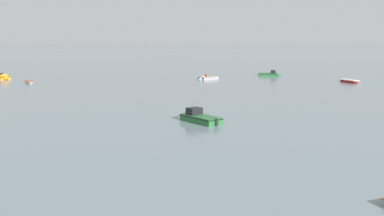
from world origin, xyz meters
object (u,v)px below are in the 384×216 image
(motorboat_moored_4, at_px, (196,118))
(rowboat_moored_7, at_px, (29,82))
(motorboat_moored_0, at_px, (3,78))
(motorboat_moored_3, at_px, (206,79))
(rowboat_moored_2, at_px, (349,81))
(motorboat_moored_2, at_px, (272,75))

(motorboat_moored_4, bearing_deg, rowboat_moored_7, 0.77)
(motorboat_moored_0, xyz_separation_m, rowboat_moored_7, (7.05, -7.21, -0.12))
(motorboat_moored_3, relative_size, motorboat_moored_4, 0.88)
(motorboat_moored_3, distance_m, motorboat_moored_4, 41.64)
(rowboat_moored_2, xyz_separation_m, motorboat_moored_3, (-25.54, 6.62, 0.03))
(motorboat_moored_0, xyz_separation_m, rowboat_moored_2, (64.84, -10.36, -0.07))
(motorboat_moored_0, height_order, motorboat_moored_4, motorboat_moored_4)
(motorboat_moored_3, xyz_separation_m, rowboat_moored_7, (-32.25, -3.47, -0.08))
(motorboat_moored_0, bearing_deg, motorboat_moored_2, 54.61)
(motorboat_moored_0, distance_m, motorboat_moored_3, 39.48)
(motorboat_moored_2, bearing_deg, motorboat_moored_0, -159.59)
(motorboat_moored_0, xyz_separation_m, motorboat_moored_3, (39.30, -3.74, -0.04))
(motorboat_moored_3, bearing_deg, motorboat_moored_4, 45.20)
(motorboat_moored_2, distance_m, motorboat_moored_3, 16.32)
(motorboat_moored_2, bearing_deg, rowboat_moored_2, -34.60)
(motorboat_moored_0, height_order, motorboat_moored_2, motorboat_moored_0)
(rowboat_moored_2, xyz_separation_m, motorboat_moored_4, (-30.86, -34.68, 0.11))
(motorboat_moored_2, bearing_deg, rowboat_moored_7, -150.49)
(motorboat_moored_3, height_order, motorboat_moored_4, motorboat_moored_4)
(rowboat_moored_2, xyz_separation_m, motorboat_moored_2, (-10.79, 13.60, 0.08))
(motorboat_moored_0, relative_size, rowboat_moored_7, 1.66)
(motorboat_moored_4, bearing_deg, rowboat_moored_2, -76.34)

